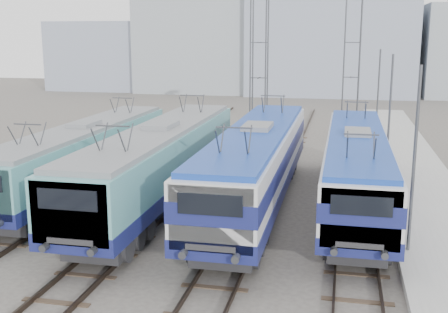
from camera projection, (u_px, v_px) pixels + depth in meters
ground at (167, 259)px, 20.45m from camera, size 160.00×160.00×0.00m
platform at (430, 208)px, 25.98m from camera, size 4.00×70.00×0.30m
locomotive_far_left at (84, 153)px, 28.46m from camera, size 2.72×17.15×3.23m
locomotive_center_left at (160, 159)px, 26.30m from camera, size 2.93×18.52×3.49m
locomotive_center_right at (256, 160)px, 25.81m from camera, size 2.95×18.66×3.51m
locomotive_far_right at (356, 163)px, 25.72m from camera, size 2.77×17.48×3.29m
catenary_tower_west at (259, 55)px, 40.08m from camera, size 4.50×1.20×12.00m
catenary_tower_east at (352, 54)px, 40.67m from camera, size 4.50×1.20×12.00m
mast_front at (414, 165)px, 19.87m from camera, size 0.12×0.12×7.00m
mast_mid at (389, 117)px, 31.34m from camera, size 0.12×0.12×7.00m
mast_rear at (378, 96)px, 42.81m from camera, size 0.12×0.12×7.00m
building_west at (205, 43)px, 81.11m from camera, size 18.00×12.00×14.00m
building_center at (332, 28)px, 77.00m from camera, size 22.00×14.00×18.00m
building_far_west at (102, 56)px, 84.81m from camera, size 14.00×10.00×10.00m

